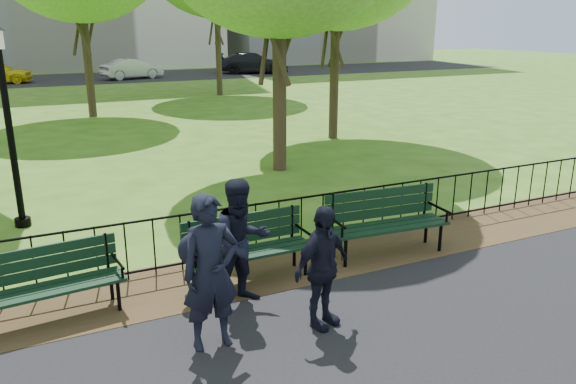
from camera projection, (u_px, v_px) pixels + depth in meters
name	position (u px, v px, depth m)	size (l,w,h in m)	color
ground	(274.00, 323.00, 6.97)	(120.00, 120.00, 0.00)	#396119
dirt_strip	(232.00, 275.00, 8.26)	(60.00, 1.60, 0.01)	#362B16
far_street	(57.00, 80.00, 37.17)	(70.00, 9.00, 0.01)	black
iron_fence	(220.00, 233.00, 8.55)	(24.06, 0.06, 1.00)	black
park_bench_main	(226.00, 244.00, 7.78)	(1.98, 0.59, 1.04)	black
park_bench_left_a	(47.00, 276.00, 6.93)	(1.82, 0.72, 1.01)	black
park_bench_right_a	(385.00, 215.00, 8.94)	(2.01, 0.76, 1.12)	black
lamppost	(8.00, 121.00, 9.74)	(0.32, 0.32, 3.57)	black
person_left	(211.00, 272.00, 6.23)	(0.66, 0.43, 1.81)	black
person_mid	(242.00, 243.00, 7.23)	(0.83, 0.43, 1.70)	black
person_right	(322.00, 267.00, 6.69)	(0.90, 0.37, 1.53)	black
sedan_silver	(132.00, 69.00, 37.34)	(1.40, 4.01, 1.32)	#AEB0B6
sedan_dark	(253.00, 63.00, 41.47)	(2.11, 5.18, 1.50)	black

